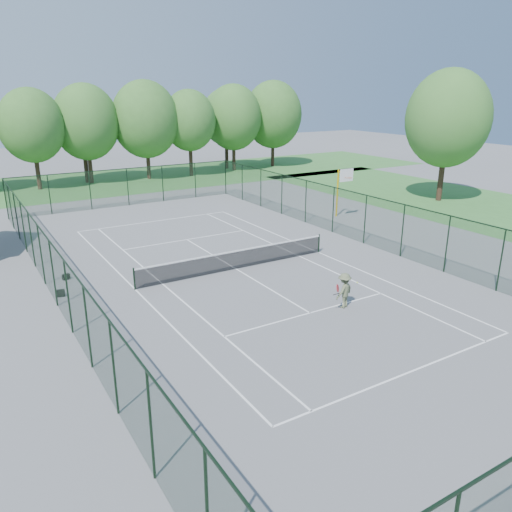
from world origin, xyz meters
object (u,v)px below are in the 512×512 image
object	(u,v)px
tennis_net	(236,259)
sports_bag_a	(60,293)
tennis_player	(344,290)
basketball_goal	(342,183)

from	to	relation	value
tennis_net	sports_bag_a	distance (m)	8.74
tennis_net	tennis_player	bearing A→B (deg)	-76.46
basketball_goal	tennis_player	bearing A→B (deg)	-130.15
basketball_goal	tennis_net	bearing A→B (deg)	-154.54
sports_bag_a	tennis_player	distance (m)	12.85
tennis_player	tennis_net	bearing A→B (deg)	103.54
tennis_player	basketball_goal	bearing A→B (deg)	49.85
tennis_net	tennis_player	distance (m)	6.86
tennis_net	basketball_goal	world-z (taller)	basketball_goal
tennis_net	sports_bag_a	bearing A→B (deg)	173.36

